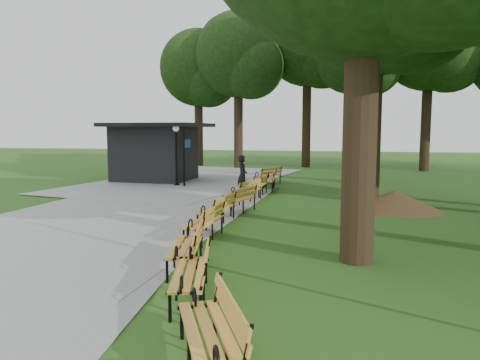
% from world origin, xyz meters
% --- Properties ---
extents(ground, '(100.00, 100.00, 0.00)m').
position_xyz_m(ground, '(0.00, 0.00, 0.00)').
color(ground, '#235117').
rests_on(ground, ground).
extents(path, '(12.00, 38.00, 0.06)m').
position_xyz_m(path, '(-4.00, 3.00, 0.03)').
color(path, gray).
rests_on(path, ground).
extents(person, '(0.57, 0.71, 1.70)m').
position_xyz_m(person, '(-0.87, 8.86, 0.85)').
color(person, black).
rests_on(person, ground).
extents(kiosk, '(5.15, 4.54, 3.09)m').
position_xyz_m(kiosk, '(-6.63, 13.17, 1.55)').
color(kiosk, black).
rests_on(kiosk, ground).
extents(lamp_post, '(0.32, 0.32, 2.98)m').
position_xyz_m(lamp_post, '(-4.68, 11.23, 2.16)').
color(lamp_post, black).
rests_on(lamp_post, ground).
extents(dirt_mound, '(2.65, 2.65, 0.69)m').
position_xyz_m(dirt_mound, '(4.98, 6.54, 0.35)').
color(dirt_mound, '#47301C').
rests_on(dirt_mound, ground).
extents(bench_0, '(1.40, 1.99, 0.88)m').
position_xyz_m(bench_0, '(1.69, -4.75, 0.44)').
color(bench_0, gold).
rests_on(bench_0, ground).
extents(bench_1, '(1.09, 2.00, 0.88)m').
position_xyz_m(bench_1, '(0.80, -2.80, 0.44)').
color(bench_1, gold).
rests_on(bench_1, ground).
extents(bench_2, '(1.02, 1.99, 0.88)m').
position_xyz_m(bench_2, '(0.17, -1.24, 0.44)').
color(bench_2, gold).
rests_on(bench_2, ground).
extents(bench_3, '(0.70, 1.92, 0.88)m').
position_xyz_m(bench_3, '(-0.18, 1.15, 0.44)').
color(bench_3, gold).
rests_on(bench_3, ground).
extents(bench_4, '(0.87, 1.97, 0.88)m').
position_xyz_m(bench_4, '(-0.36, 2.98, 0.44)').
color(bench_4, gold).
rests_on(bench_4, ground).
extents(bench_5, '(1.14, 2.00, 0.88)m').
position_xyz_m(bench_5, '(-0.18, 4.91, 0.44)').
color(bench_5, gold).
rests_on(bench_5, ground).
extents(bench_6, '(1.18, 2.00, 0.88)m').
position_xyz_m(bench_6, '(-0.36, 7.03, 0.44)').
color(bench_6, gold).
rests_on(bench_6, ground).
extents(bench_7, '(0.68, 1.91, 0.88)m').
position_xyz_m(bench_7, '(-0.22, 8.85, 0.44)').
color(bench_7, gold).
rests_on(bench_7, ground).
extents(bench_8, '(0.80, 1.95, 0.88)m').
position_xyz_m(bench_8, '(-0.07, 10.86, 0.44)').
color(bench_8, gold).
rests_on(bench_8, ground).
extents(bench_9, '(1.43, 1.98, 0.88)m').
position_xyz_m(bench_9, '(-0.47, 13.01, 0.44)').
color(bench_9, gold).
rests_on(bench_9, ground).
extents(tree_backdrop, '(35.99, 9.89, 16.57)m').
position_xyz_m(tree_backdrop, '(6.80, 22.81, 8.29)').
color(tree_backdrop, black).
rests_on(tree_backdrop, ground).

